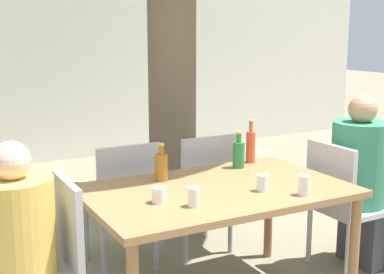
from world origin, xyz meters
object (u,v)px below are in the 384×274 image
drinking_glass_3 (262,183)px  drinking_glass_1 (159,195)px  dining_table_front (216,200)px  person_seated_1 (366,189)px  drinking_glass_2 (304,185)px  amber_bottle_2 (161,166)px  patio_chair_2 (124,199)px  soda_bottle_0 (251,146)px  patio_chair_3 (202,186)px  patio_chair_1 (341,199)px  drinking_glass_0 (194,197)px  patio_chair_0 (48,257)px  green_bottle_1 (239,154)px

drinking_glass_3 → drinking_glass_1: bearing=171.8°
dining_table_front → person_seated_1: bearing=-0.0°
drinking_glass_3 → drinking_glass_2: bearing=-47.1°
amber_bottle_2 → drinking_glass_3: 0.63m
patio_chair_2 → soda_bottle_0: (0.83, -0.31, 0.34)m
patio_chair_3 → drinking_glass_1: patio_chair_3 is taller
dining_table_front → person_seated_1: 1.23m
patio_chair_1 → drinking_glass_1: size_ratio=10.66×
patio_chair_2 → drinking_glass_0: bearing=91.7°
dining_table_front → drinking_glass_3: 0.29m
patio_chair_0 → drinking_glass_1: size_ratio=10.66×
soda_bottle_0 → drinking_glass_1: size_ratio=3.53×
person_seated_1 → drinking_glass_3: (-1.03, -0.18, 0.24)m
patio_chair_3 → soda_bottle_0: soda_bottle_0 is taller
green_bottle_1 → drinking_glass_2: green_bottle_1 is taller
patio_chair_2 → drinking_glass_3: size_ratio=9.51×
dining_table_front → patio_chair_0: 1.01m
soda_bottle_0 → drinking_glass_0: 1.03m
person_seated_1 → drinking_glass_3: size_ratio=12.76×
patio_chair_3 → drinking_glass_3: (-0.11, -0.90, 0.27)m
green_bottle_1 → drinking_glass_2: bearing=-90.9°
soda_bottle_0 → green_bottle_1: bearing=-151.5°
soda_bottle_0 → drinking_glass_1: 1.06m
person_seated_1 → patio_chair_0: bearing=90.0°
amber_bottle_2 → drinking_glass_2: (0.58, -0.64, -0.03)m
drinking_glass_3 → soda_bottle_0: bearing=61.2°
dining_table_front → soda_bottle_0: size_ratio=5.06×
dining_table_front → drinking_glass_2: bearing=-44.6°
person_seated_1 → patio_chair_2: bearing=64.9°
patio_chair_2 → drinking_glass_1: (-0.11, -0.81, 0.27)m
patio_chair_2 → amber_bottle_2: size_ratio=3.90×
patio_chair_0 → patio_chair_1: size_ratio=1.00×
person_seated_1 → drinking_glass_2: size_ratio=10.82×
drinking_glass_0 → drinking_glass_1: 0.20m
patio_chair_1 → patio_chair_2: 1.49m
green_bottle_1 → soda_bottle_0: bearing=28.5°
soda_bottle_0 → drinking_glass_0: size_ratio=2.93×
person_seated_1 → drinking_glass_2: person_seated_1 is taller
green_bottle_1 → amber_bottle_2: 0.59m
soda_bottle_0 → drinking_glass_2: (-0.16, -0.76, -0.06)m
patio_chair_0 → soda_bottle_0: 1.61m
person_seated_1 → drinking_glass_0: person_seated_1 is taller
patio_chair_1 → soda_bottle_0: (-0.47, 0.41, 0.34)m
patio_chair_2 → drinking_glass_2: patio_chair_2 is taller
soda_bottle_0 → dining_table_front: bearing=-141.8°
person_seated_1 → soda_bottle_0: bearing=59.7°
amber_bottle_2 → drinking_glass_2: bearing=-48.1°
patio_chair_2 → green_bottle_1: (0.68, -0.39, 0.32)m
patio_chair_3 → drinking_glass_1: bearing=48.4°
dining_table_front → patio_chair_3: 0.79m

